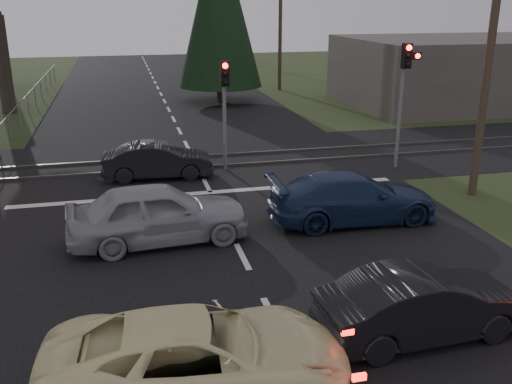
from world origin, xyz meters
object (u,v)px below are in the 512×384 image
object	(u,v)px
utility_pole_mid	(280,22)
utility_pole_far	(219,14)
traffic_signal_center	(225,97)
cream_coupe	(198,357)
traffic_signal_right	(405,82)
utility_pole_near	(490,50)
dark_hatchback	(423,305)
blue_sedan	(353,198)
dark_car_far	(158,161)
silver_car	(158,213)

from	to	relation	value
utility_pole_mid	utility_pole_far	bearing A→B (deg)	90.00
traffic_signal_center	cream_coupe	distance (m)	13.15
traffic_signal_right	utility_pole_near	bearing A→B (deg)	-74.66
dark_hatchback	blue_sedan	size ratio (longest dim) A/B	0.83
traffic_signal_center	cream_coupe	bearing A→B (deg)	-102.49
traffic_signal_right	utility_pole_far	world-z (taller)	utility_pole_far
traffic_signal_right	dark_car_far	distance (m)	9.54
dark_car_far	utility_pole_mid	bearing A→B (deg)	-23.85
utility_pole_mid	cream_coupe	distance (m)	33.85
traffic_signal_right	dark_hatchback	bearing A→B (deg)	-114.60
utility_pole_near	silver_car	bearing A→B (deg)	-171.53
traffic_signal_center	utility_pole_far	xyz separation A→B (m)	(7.50, 44.32, 1.92)
silver_car	blue_sedan	distance (m)	5.62
cream_coupe	silver_car	size ratio (longest dim) A/B	1.05
traffic_signal_right	silver_car	distance (m)	11.05
traffic_signal_center	utility_pole_mid	size ratio (longest dim) A/B	0.46
dark_car_far	traffic_signal_center	bearing A→B (deg)	-78.46
utility_pole_mid	dark_hatchback	xyz separation A→B (m)	(-5.89, -31.30, -4.05)
utility_pole_near	dark_car_far	bearing A→B (deg)	156.88
traffic_signal_center	cream_coupe	size ratio (longest dim) A/B	0.82
utility_pole_far	blue_sedan	bearing A→B (deg)	-95.50
traffic_signal_center	silver_car	size ratio (longest dim) A/B	0.86
utility_pole_far	utility_pole_near	bearing A→B (deg)	-90.00
cream_coupe	blue_sedan	world-z (taller)	blue_sedan
utility_pole_far	dark_car_far	size ratio (longest dim) A/B	2.29
dark_hatchback	dark_car_far	world-z (taller)	dark_hatchback
utility_pole_far	dark_hatchback	xyz separation A→B (m)	(-5.89, -56.30, -4.05)
cream_coupe	traffic_signal_center	bearing A→B (deg)	-8.18
dark_car_far	cream_coupe	bearing A→B (deg)	-177.82
utility_pole_near	traffic_signal_center	bearing A→B (deg)	148.05
traffic_signal_right	utility_pole_mid	world-z (taller)	utility_pole_mid
utility_pole_near	cream_coupe	distance (m)	13.65
dark_car_far	dark_hatchback	bearing A→B (deg)	-156.91
blue_sedan	utility_pole_mid	bearing A→B (deg)	-9.96
cream_coupe	traffic_signal_right	bearing A→B (deg)	-34.90
utility_pole_near	utility_pole_mid	distance (m)	24.00
silver_car	utility_pole_near	bearing A→B (deg)	-86.07
utility_pole_far	silver_car	distance (m)	51.78
utility_pole_mid	silver_car	world-z (taller)	utility_pole_mid
blue_sedan	traffic_signal_center	bearing A→B (deg)	24.74
utility_pole_near	dark_car_far	size ratio (longest dim) A/B	2.29
utility_pole_near	blue_sedan	xyz separation A→B (m)	(-4.85, -1.32, -4.01)
dark_hatchback	traffic_signal_center	bearing A→B (deg)	4.25
silver_car	dark_car_far	size ratio (longest dim) A/B	1.21
traffic_signal_center	silver_car	bearing A→B (deg)	-115.43
utility_pole_mid	silver_car	bearing A→B (deg)	-112.27
blue_sedan	dark_car_far	size ratio (longest dim) A/B	1.26
utility_pole_near	cream_coupe	xyz separation A→B (m)	(-10.30, -7.99, -4.03)
dark_hatchback	dark_car_far	size ratio (longest dim) A/B	1.04
traffic_signal_center	dark_hatchback	world-z (taller)	traffic_signal_center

